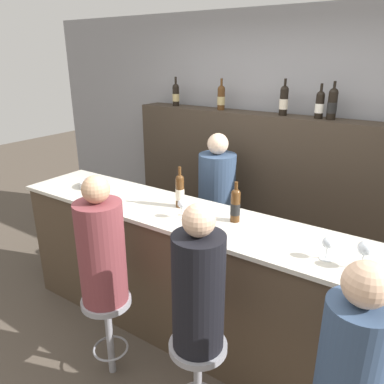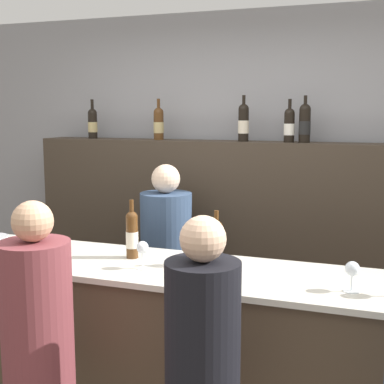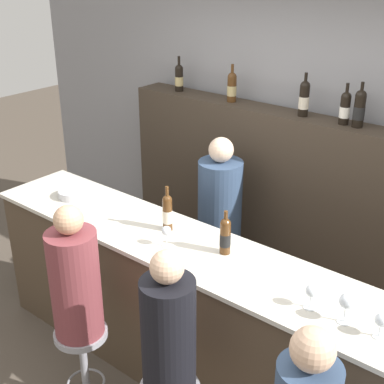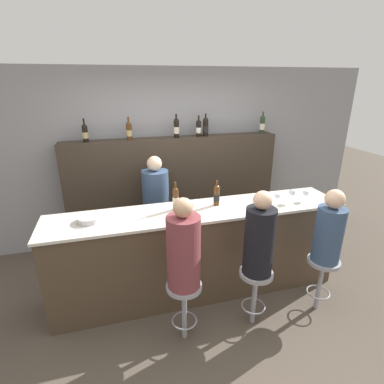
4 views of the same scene
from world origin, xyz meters
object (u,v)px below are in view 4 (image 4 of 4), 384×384
(wine_bottle_backbar_5, at_px, (262,124))
(bar_stool_middle, at_px, (255,284))
(wine_bottle_backbar_3, at_px, (199,128))
(bar_stool_left, at_px, (184,297))
(wine_bottle_counter_0, at_px, (176,198))
(wine_bottle_backbar_4, at_px, (206,127))
(wine_bottle_counter_1, at_px, (217,195))
(wine_bottle_backbar_2, at_px, (176,128))
(metal_bowl, at_px, (89,219))
(guest_seated_right, at_px, (329,230))
(wine_glass_3, at_px, (306,193))
(wine_bottle_backbar_0, at_px, (85,133))
(guest_seated_middle, at_px, (259,238))
(wine_bottle_backbar_1, at_px, (129,131))
(bar_stool_right, at_px, (322,271))
(wine_glass_0, at_px, (192,205))
(bartender, at_px, (157,215))
(wine_glass_1, at_px, (277,196))
(wine_glass_2, at_px, (292,193))
(guest_seated_left, at_px, (184,249))

(wine_bottle_backbar_5, distance_m, bar_stool_middle, 2.55)
(wine_bottle_backbar_3, height_order, bar_stool_left, wine_bottle_backbar_3)
(wine_bottle_counter_0, relative_size, wine_bottle_backbar_4, 0.99)
(wine_bottle_counter_1, xyz_separation_m, wine_bottle_backbar_2, (-0.18, 1.23, 0.58))
(metal_bowl, height_order, guest_seated_right, guest_seated_right)
(wine_bottle_backbar_2, bearing_deg, wine_glass_3, -48.68)
(wine_bottle_backbar_0, xyz_separation_m, metal_bowl, (0.03, -1.29, -0.66))
(guest_seated_right, bearing_deg, guest_seated_middle, 180.00)
(metal_bowl, xyz_separation_m, bar_stool_left, (0.81, -0.67, -0.62))
(wine_bottle_backbar_1, xyz_separation_m, wine_glass_3, (1.89, -1.40, -0.60))
(bar_stool_left, xyz_separation_m, bar_stool_right, (1.53, 0.00, 0.00))
(wine_glass_0, height_order, bartender, bartender)
(wine_bottle_backbar_4, bearing_deg, wine_glass_1, -73.34)
(wine_bottle_backbar_1, xyz_separation_m, metal_bowl, (-0.54, -1.29, -0.66))
(bar_stool_left, bearing_deg, guest_seated_right, 0.00)
(wine_bottle_backbar_2, height_order, wine_glass_3, wine_bottle_backbar_2)
(wine_bottle_backbar_5, bearing_deg, bartender, -164.60)
(wine_bottle_backbar_0, distance_m, wine_bottle_backbar_1, 0.57)
(wine_bottle_backbar_2, xyz_separation_m, bar_stool_middle, (0.35, -1.96, -1.29))
(wine_bottle_backbar_3, relative_size, bartender, 0.20)
(wine_bottle_backbar_0, bearing_deg, wine_bottle_backbar_1, 0.00)
(wine_bottle_backbar_2, distance_m, wine_bottle_backbar_5, 1.35)
(wine_bottle_counter_1, distance_m, wine_bottle_backbar_1, 1.59)
(wine_bottle_backbar_4, xyz_separation_m, bar_stool_right, (0.70, -1.96, -1.29))
(guest_seated_middle, height_order, bartender, bartender)
(wine_bottle_backbar_1, xyz_separation_m, wine_bottle_backbar_4, (1.10, 0.00, 0.01))
(wine_bottle_backbar_3, relative_size, wine_bottle_backbar_5, 0.92)
(wine_bottle_backbar_1, bearing_deg, guest_seated_middle, -62.70)
(wine_bottle_backbar_1, height_order, bartender, wine_bottle_backbar_1)
(guest_seated_right, bearing_deg, wine_bottle_backbar_2, 120.15)
(bar_stool_right, bearing_deg, bartender, 136.35)
(bar_stool_middle, relative_size, bartender, 0.42)
(wine_glass_2, relative_size, guest_seated_middle, 0.19)
(wine_bottle_backbar_2, xyz_separation_m, wine_bottle_backbar_5, (1.35, 0.00, -0.00))
(wine_bottle_backbar_0, bearing_deg, wine_bottle_backbar_3, 0.00)
(guest_seated_left, bearing_deg, wine_bottle_backbar_0, 113.21)
(wine_bottle_backbar_2, bearing_deg, bar_stool_middle, -79.94)
(wine_glass_2, relative_size, bar_stool_middle, 0.27)
(wine_glass_3, relative_size, bartender, 0.09)
(guest_seated_left, relative_size, guest_seated_middle, 1.01)
(wine_bottle_counter_1, relative_size, wine_bottle_backbar_5, 0.89)
(wine_bottle_backbar_2, bearing_deg, bar_stool_left, -101.39)
(wine_bottle_backbar_5, bearing_deg, wine_bottle_backbar_1, -180.00)
(metal_bowl, bearing_deg, bartender, 45.19)
(wine_bottle_backbar_0, bearing_deg, guest_seated_middle, -51.07)
(wine_bottle_counter_1, xyz_separation_m, wine_bottle_backbar_1, (-0.84, 1.23, 0.57))
(wine_bottle_counter_0, distance_m, wine_bottle_backbar_0, 1.64)
(wine_glass_0, xyz_separation_m, wine_glass_3, (1.39, 0.00, -0.01))
(wine_bottle_counter_0, distance_m, wine_bottle_backbar_3, 1.49)
(wine_bottle_backbar_5, bearing_deg, bar_stool_right, -96.23)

